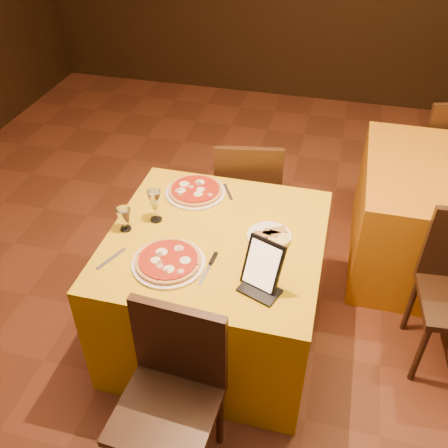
% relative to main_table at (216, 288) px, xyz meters
% --- Properties ---
extents(floor, '(6.00, 7.00, 0.01)m').
position_rel_main_table_xyz_m(floor, '(0.22, -0.01, -0.38)').
color(floor, '#5E2D19').
rests_on(floor, ground).
extents(main_table, '(1.10, 1.10, 0.75)m').
position_rel_main_table_xyz_m(main_table, '(0.00, 0.00, 0.00)').
color(main_table, gold).
rests_on(main_table, floor).
extents(side_table, '(1.10, 1.10, 0.75)m').
position_rel_main_table_xyz_m(side_table, '(1.29, 0.96, 0.00)').
color(side_table, '#BC6C0C').
rests_on(side_table, floor).
extents(chair_main_near, '(0.49, 0.49, 0.91)m').
position_rel_main_table_xyz_m(chair_main_near, '(0.00, -0.83, 0.08)').
color(chair_main_near, black).
rests_on(chair_main_near, floor).
extents(chair_main_far, '(0.56, 0.56, 0.91)m').
position_rel_main_table_xyz_m(chair_main_far, '(0.00, 0.84, 0.08)').
color(chair_main_far, black).
rests_on(chair_main_far, floor).
extents(chair_side_far, '(0.57, 0.57, 0.91)m').
position_rel_main_table_xyz_m(chair_side_far, '(1.29, 1.79, 0.08)').
color(chair_side_far, black).
rests_on(chair_side_far, floor).
extents(pizza_near, '(0.35, 0.35, 0.03)m').
position_rel_main_table_xyz_m(pizza_near, '(-0.17, -0.25, 0.39)').
color(pizza_near, white).
rests_on(pizza_near, main_table).
extents(pizza_far, '(0.34, 0.34, 0.03)m').
position_rel_main_table_xyz_m(pizza_far, '(-0.21, 0.35, 0.39)').
color(pizza_far, white).
rests_on(pizza_far, main_table).
extents(cutlet_dish, '(0.23, 0.23, 0.03)m').
position_rel_main_table_xyz_m(cutlet_dish, '(0.27, 0.07, 0.39)').
color(cutlet_dish, white).
rests_on(cutlet_dish, main_table).
extents(wine_glass, '(0.08, 0.08, 0.19)m').
position_rel_main_table_xyz_m(wine_glass, '(-0.34, 0.06, 0.47)').
color(wine_glass, '#F6FB8F').
rests_on(wine_glass, main_table).
extents(water_glass, '(0.08, 0.08, 0.13)m').
position_rel_main_table_xyz_m(water_glass, '(-0.47, -0.05, 0.44)').
color(water_glass, silver).
rests_on(water_glass, main_table).
extents(tablet, '(0.20, 0.16, 0.23)m').
position_rel_main_table_xyz_m(tablet, '(0.29, -0.27, 0.49)').
color(tablet, black).
rests_on(tablet, main_table).
extents(knife, '(0.03, 0.20, 0.01)m').
position_rel_main_table_xyz_m(knife, '(0.03, -0.25, 0.38)').
color(knife, silver).
rests_on(knife, main_table).
extents(fork_near, '(0.09, 0.18, 0.01)m').
position_rel_main_table_xyz_m(fork_near, '(-0.45, -0.29, 0.38)').
color(fork_near, silver).
rests_on(fork_near, main_table).
extents(fork_far, '(0.10, 0.16, 0.01)m').
position_rel_main_table_xyz_m(fork_far, '(-0.03, 0.40, 0.38)').
color(fork_far, silver).
rests_on(fork_far, main_table).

